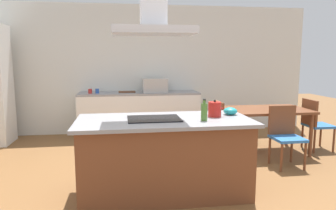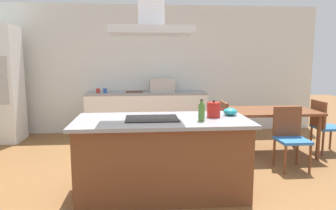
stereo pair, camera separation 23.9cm
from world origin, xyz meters
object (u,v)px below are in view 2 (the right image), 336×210
object	(u,v)px
cooktop	(152,118)
coffee_mug_red	(98,91)
tea_kettle	(214,110)
chair_facing_island	(290,134)
wall_oven_stack	(0,84)
chair_at_right_end	(323,123)
countertop_microwave	(162,85)
olive_oil_bottle	(202,112)
cutting_board	(135,92)
coffee_mug_blue	(105,91)
mixing_bowl	(230,112)
dining_table	(271,115)
chair_at_left_end	(217,125)
range_hood	(151,11)

from	to	relation	value
cooktop	coffee_mug_red	size ratio (longest dim) A/B	6.67
tea_kettle	chair_facing_island	xyz separation A→B (m)	(1.29, 0.67, -0.48)
wall_oven_stack	chair_at_right_end	distance (m)	5.89
coffee_mug_red	countertop_microwave	bearing A→B (deg)	2.49
olive_oil_bottle	wall_oven_stack	distance (m)	4.36
cutting_board	coffee_mug_red	bearing A→B (deg)	-171.68
olive_oil_bottle	chair_facing_island	world-z (taller)	olive_oil_bottle
coffee_mug_blue	cutting_board	bearing A→B (deg)	9.56
mixing_bowl	olive_oil_bottle	bearing A→B (deg)	-143.19
tea_kettle	dining_table	distance (m)	1.89
cutting_board	coffee_mug_blue	bearing A→B (deg)	-170.44
cooktop	olive_oil_bottle	distance (m)	0.58
chair_facing_island	chair_at_left_end	world-z (taller)	same
tea_kettle	mixing_bowl	distance (m)	0.25
chair_at_left_end	range_hood	distance (m)	2.39
dining_table	range_hood	bearing A→B (deg)	-145.70
cooktop	cutting_board	xyz separation A→B (m)	(-0.25, 2.93, 0.00)
cooktop	chair_at_left_end	distance (m)	1.82
chair_facing_island	range_hood	bearing A→B (deg)	-160.49
coffee_mug_blue	chair_at_right_end	world-z (taller)	coffee_mug_blue
tea_kettle	olive_oil_bottle	size ratio (longest dim) A/B	0.85
coffee_mug_red	chair_facing_island	size ratio (longest dim) A/B	0.10
tea_kettle	chair_facing_island	size ratio (longest dim) A/B	0.23
chair_at_right_end	chair_at_left_end	xyz separation A→B (m)	(-1.83, 0.00, 0.00)
coffee_mug_blue	cutting_board	world-z (taller)	coffee_mug_blue
coffee_mug_red	dining_table	distance (m)	3.34
cutting_board	dining_table	size ratio (longest dim) A/B	0.24
coffee_mug_red	chair_facing_island	world-z (taller)	coffee_mug_red
tea_kettle	countertop_microwave	distance (m)	2.86
wall_oven_stack	range_hood	bearing A→B (deg)	-43.58
countertop_microwave	range_hood	bearing A→B (deg)	-96.38
cooktop	coffee_mug_red	world-z (taller)	coffee_mug_red
countertop_microwave	cutting_board	bearing A→B (deg)	174.98
countertop_microwave	chair_facing_island	xyz separation A→B (m)	(1.71, -2.16, -0.53)
tea_kettle	coffee_mug_blue	world-z (taller)	tea_kettle
chair_at_left_end	chair_facing_island	bearing A→B (deg)	-36.01
tea_kettle	mixing_bowl	bearing A→B (deg)	21.95
coffee_mug_blue	olive_oil_bottle	bearing A→B (deg)	-65.28
dining_table	coffee_mug_red	bearing A→B (deg)	154.38
cooktop	countertop_microwave	distance (m)	2.90
tea_kettle	olive_oil_bottle	world-z (taller)	olive_oil_bottle
chair_at_left_end	range_hood	size ratio (longest dim) A/B	0.99
wall_oven_stack	chair_facing_island	bearing A→B (deg)	-21.84
coffee_mug_red	chair_at_right_end	distance (m)	4.20
olive_oil_bottle	chair_facing_island	size ratio (longest dim) A/B	0.27
mixing_bowl	tea_kettle	bearing A→B (deg)	-158.05
cutting_board	chair_at_left_end	xyz separation A→B (m)	(1.36, -1.55, -0.40)
cooktop	mixing_bowl	world-z (taller)	mixing_bowl
cutting_board	dining_table	world-z (taller)	cutting_board
cutting_board	chair_at_left_end	bearing A→B (deg)	-48.67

